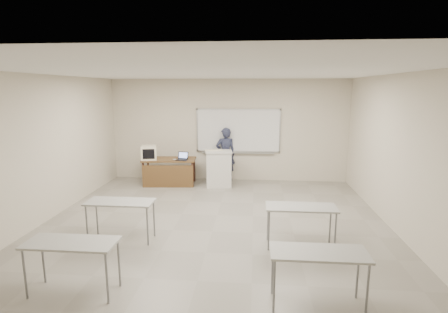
# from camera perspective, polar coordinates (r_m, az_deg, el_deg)

# --- Properties ---
(floor) EXTENTS (7.00, 8.00, 0.01)m
(floor) POSITION_cam_1_polar(r_m,az_deg,el_deg) (6.90, -1.93, -12.17)
(floor) COLOR gray
(floor) RESTS_ON ground
(whiteboard) EXTENTS (2.48, 0.10, 1.31)m
(whiteboard) POSITION_cam_1_polar(r_m,az_deg,el_deg) (10.35, 2.34, 4.15)
(whiteboard) COLOR white
(whiteboard) RESTS_ON floor
(student_desks) EXTENTS (4.40, 2.20, 0.73)m
(student_desks) POSITION_cam_1_polar(r_m,az_deg,el_deg) (5.40, -3.74, -11.17)
(student_desks) COLOR #9B9B96
(student_desks) RESTS_ON floor
(instructor_desk) EXTENTS (1.49, 0.74, 0.75)m
(instructor_desk) POSITION_cam_1_polar(r_m,az_deg,el_deg) (10.02, -9.05, -1.59)
(instructor_desk) COLOR brown
(instructor_desk) RESTS_ON floor
(podium) EXTENTS (0.72, 0.53, 1.02)m
(podium) POSITION_cam_1_polar(r_m,az_deg,el_deg) (9.80, -0.85, -1.99)
(podium) COLOR silver
(podium) RESTS_ON floor
(crt_monitor) EXTENTS (0.43, 0.47, 0.40)m
(crt_monitor) POSITION_cam_1_polar(r_m,az_deg,el_deg) (10.08, -12.17, 0.63)
(crt_monitor) COLOR beige
(crt_monitor) RESTS_ON instructor_desk
(laptop) EXTENTS (0.29, 0.27, 0.22)m
(laptop) POSITION_cam_1_polar(r_m,az_deg,el_deg) (9.87, -6.86, -0.24)
(laptop) COLOR black
(laptop) RESTS_ON instructor_desk
(mouse) EXTENTS (0.13, 0.10, 0.04)m
(mouse) POSITION_cam_1_polar(r_m,az_deg,el_deg) (9.85, -8.08, -0.49)
(mouse) COLOR #A5A8AC
(mouse) RESTS_ON instructor_desk
(keyboard) EXTENTS (0.52, 0.28, 0.03)m
(keyboard) POSITION_cam_1_polar(r_m,az_deg,el_deg) (9.74, -1.72, 1.04)
(keyboard) COLOR beige
(keyboard) RESTS_ON podium
(presenter) EXTENTS (0.64, 0.48, 1.59)m
(presenter) POSITION_cam_1_polar(r_m,az_deg,el_deg) (10.41, 0.25, 0.39)
(presenter) COLOR black
(presenter) RESTS_ON floor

